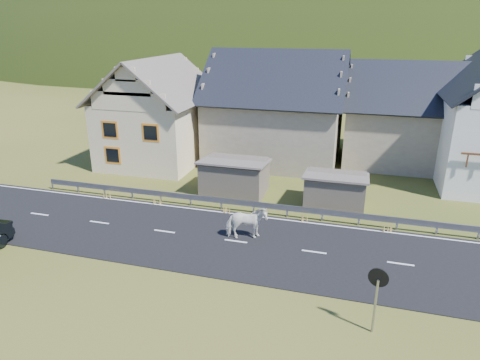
% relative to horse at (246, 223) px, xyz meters
% --- Properties ---
extents(ground, '(160.00, 160.00, 0.00)m').
position_rel_horse_xyz_m(ground, '(-0.44, -0.44, -0.93)').
color(ground, '#334516').
rests_on(ground, ground).
extents(road, '(60.00, 7.00, 0.04)m').
position_rel_horse_xyz_m(road, '(-0.44, -0.44, -0.91)').
color(road, black).
rests_on(road, ground).
extents(lane_markings, '(60.00, 6.60, 0.01)m').
position_rel_horse_xyz_m(lane_markings, '(-0.44, -0.44, -0.88)').
color(lane_markings, silver).
rests_on(lane_markings, road).
extents(guardrail, '(28.10, 0.09, 0.75)m').
position_rel_horse_xyz_m(guardrail, '(-0.44, 3.24, -0.37)').
color(guardrail, '#93969B').
rests_on(guardrail, ground).
extents(shed_left, '(4.30, 3.30, 2.40)m').
position_rel_horse_xyz_m(shed_left, '(-2.44, 6.06, 0.17)').
color(shed_left, '#6B5F4F').
rests_on(shed_left, ground).
extents(shed_right, '(3.80, 2.90, 2.20)m').
position_rel_horse_xyz_m(shed_right, '(4.06, 5.56, 0.07)').
color(shed_right, '#6B5F4F').
rests_on(shed_right, ground).
extents(house_cream, '(7.80, 9.80, 8.30)m').
position_rel_horse_xyz_m(house_cream, '(-10.45, 11.56, 3.43)').
color(house_cream, beige).
rests_on(house_cream, ground).
extents(house_stone_a, '(10.80, 9.80, 8.90)m').
position_rel_horse_xyz_m(house_stone_a, '(-1.44, 14.56, 3.70)').
color(house_stone_a, gray).
rests_on(house_stone_a, ground).
extents(house_stone_b, '(9.80, 8.80, 8.10)m').
position_rel_horse_xyz_m(house_stone_b, '(8.56, 16.56, 3.31)').
color(house_stone_b, gray).
rests_on(house_stone_b, ground).
extents(mountain, '(440.00, 280.00, 260.00)m').
position_rel_horse_xyz_m(mountain, '(4.56, 179.56, -20.93)').
color(mountain, '#1B350E').
rests_on(mountain, ground).
extents(conifer_patch, '(76.00, 50.00, 28.00)m').
position_rel_horse_xyz_m(conifer_patch, '(-55.44, 109.56, 5.07)').
color(conifer_patch, black).
rests_on(conifer_patch, ground).
extents(horse, '(1.57, 2.30, 1.78)m').
position_rel_horse_xyz_m(horse, '(0.00, 0.00, 0.00)').
color(horse, white).
rests_on(horse, road).
extents(traffic_mirror, '(0.71, 0.26, 2.59)m').
position_rel_horse_xyz_m(traffic_mirror, '(6.25, -5.53, 0.97)').
color(traffic_mirror, '#93969B').
rests_on(traffic_mirror, ground).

